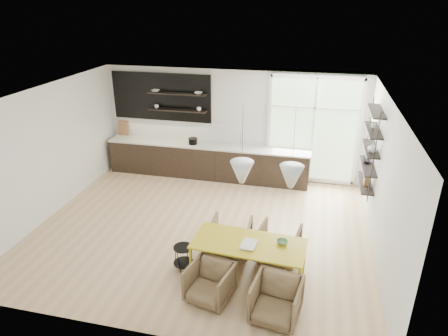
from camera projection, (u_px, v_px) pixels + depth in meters
The scene contains 11 objects.
room at pixel (239, 150), 8.91m from camera, with size 7.02×6.01×2.91m.
kitchen_run at pixel (204, 156), 10.94m from camera, with size 5.54×0.69×2.75m.
right_shelving at pixel (370, 151), 8.32m from camera, with size 0.26×1.22×1.90m.
dining_table at pixel (249, 245), 6.90m from camera, with size 2.00×1.00×0.71m.
armchair_back_left at pixel (231, 237), 7.69m from camera, with size 0.75×0.77×0.70m, color brown.
armchair_back_right at pixel (279, 244), 7.50m from camera, with size 0.74×0.76×0.69m, color brown.
armchair_front_left at pixel (210, 283), 6.51m from camera, with size 0.68×0.70×0.64m, color brown.
armchair_front_right at pixel (276, 300), 6.11m from camera, with size 0.72×0.74×0.67m, color brown.
wire_stool at pixel (183, 255), 7.24m from camera, with size 0.37×0.37×0.47m.
table_book at pixel (241, 243), 6.84m from camera, with size 0.26×0.34×0.03m, color white.
table_bowl at pixel (282, 242), 6.84m from camera, with size 0.19×0.19×0.06m, color #578855.
Camera 1 is at (2.16, -7.09, 4.62)m, focal length 32.00 mm.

